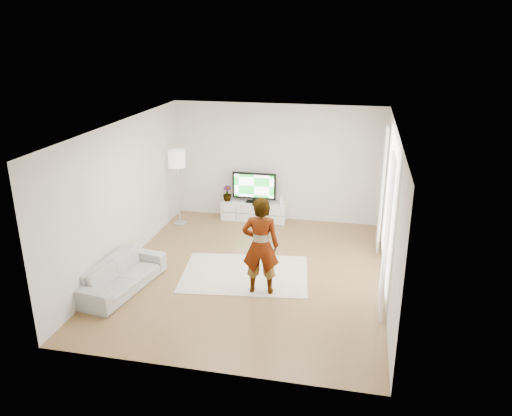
% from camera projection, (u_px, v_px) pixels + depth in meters
% --- Properties ---
extents(floor, '(6.00, 6.00, 0.00)m').
position_uv_depth(floor, '(250.00, 272.00, 9.58)').
color(floor, olive).
rests_on(floor, ground).
extents(ceiling, '(6.00, 6.00, 0.00)m').
position_uv_depth(ceiling, '(249.00, 127.00, 8.63)').
color(ceiling, white).
rests_on(ceiling, wall_back).
extents(wall_left, '(0.02, 6.00, 2.80)m').
position_uv_depth(wall_left, '(123.00, 195.00, 9.59)').
color(wall_left, silver).
rests_on(wall_left, floor).
extents(wall_right, '(0.02, 6.00, 2.80)m').
position_uv_depth(wall_right, '(391.00, 213.00, 8.62)').
color(wall_right, silver).
rests_on(wall_right, floor).
extents(wall_back, '(5.00, 0.02, 2.80)m').
position_uv_depth(wall_back, '(277.00, 163.00, 11.87)').
color(wall_back, silver).
rests_on(wall_back, floor).
extents(wall_front, '(5.00, 0.02, 2.80)m').
position_uv_depth(wall_front, '(198.00, 279.00, 6.34)').
color(wall_front, silver).
rests_on(wall_front, floor).
extents(window, '(0.01, 2.60, 2.50)m').
position_uv_depth(window, '(389.00, 205.00, 8.88)').
color(window, white).
rests_on(window, wall_right).
extents(curtain_near, '(0.04, 0.70, 2.60)m').
position_uv_depth(curtain_near, '(386.00, 238.00, 7.73)').
color(curtain_near, white).
rests_on(curtain_near, floor).
extents(curtain_far, '(0.04, 0.70, 2.60)m').
position_uv_depth(curtain_far, '(382.00, 188.00, 10.13)').
color(curtain_far, white).
rests_on(curtain_far, floor).
extents(media_console, '(1.57, 0.45, 0.44)m').
position_uv_depth(media_console, '(254.00, 211.00, 12.15)').
color(media_console, white).
rests_on(media_console, floor).
extents(television, '(1.06, 0.21, 0.74)m').
position_uv_depth(television, '(254.00, 186.00, 11.96)').
color(television, black).
rests_on(television, media_console).
extents(game_console, '(0.08, 0.16, 0.21)m').
position_uv_depth(game_console, '(282.00, 200.00, 11.91)').
color(game_console, white).
rests_on(game_console, media_console).
extents(potted_plant, '(0.28, 0.28, 0.38)m').
position_uv_depth(potted_plant, '(227.00, 193.00, 12.14)').
color(potted_plant, '#3F7238').
rests_on(potted_plant, media_console).
extents(rug, '(2.55, 1.98, 0.01)m').
position_uv_depth(rug, '(245.00, 274.00, 9.50)').
color(rug, beige).
rests_on(rug, floor).
extents(player, '(0.68, 0.48, 1.76)m').
position_uv_depth(player, '(261.00, 246.00, 8.56)').
color(player, '#334772').
rests_on(player, rug).
extents(sofa, '(1.02, 1.95, 0.54)m').
position_uv_depth(sofa, '(122.00, 275.00, 8.87)').
color(sofa, '#BCBBB6').
rests_on(sofa, floor).
extents(floor_lamp, '(0.40, 0.40, 1.79)m').
position_uv_depth(floor_lamp, '(177.00, 162.00, 11.47)').
color(floor_lamp, silver).
rests_on(floor_lamp, floor).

